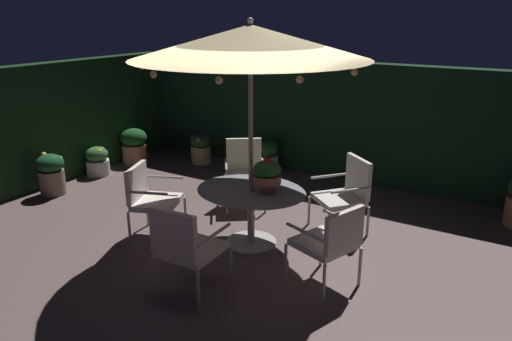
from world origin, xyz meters
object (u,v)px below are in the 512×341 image
Objects in this scene: patio_chair_southeast at (244,168)px; potted_plant_right_far at (201,147)px; patio_chair_north at (185,245)px; potted_plant_back_center at (265,156)px; patio_chair_south at (150,195)px; potted_plant_back_left at (97,161)px; patio_dining_table at (251,203)px; patio_umbrella at (250,42)px; centerpiece_planter at (267,173)px; potted_plant_back_right at (51,173)px; potted_plant_front_corner at (134,145)px; patio_chair_east at (346,190)px; patio_chair_northeast at (331,240)px.

patio_chair_southeast is 2.36m from potted_plant_right_far.
patio_chair_north is 1.56× the size of potted_plant_back_center.
patio_chair_south is 1.84× the size of potted_plant_back_left.
patio_dining_table is 1.97m from patio_umbrella.
centerpiece_planter is 4.00m from potted_plant_back_right.
patio_dining_table is 2.09× the size of potted_plant_back_right.
potted_plant_front_corner reaches higher than potted_plant_back_right.
potted_plant_back_right reaches higher than potted_plant_back_center.
potted_plant_front_corner is 1.06× the size of potted_plant_back_center.
patio_umbrella reaches higher than potted_plant_right_far.
patio_umbrella is 2.37m from patio_chair_southeast.
patio_chair_east reaches higher than potted_plant_front_corner.
patio_chair_east reaches higher than potted_plant_back_left.
patio_chair_south is at bearing -89.86° from potted_plant_back_center.
potted_plant_back_center is at bearing 130.27° from patio_chair_northeast.
patio_chair_east is 4.75m from potted_plant_front_corner.
centerpiece_planter reaches higher than patio_chair_north.
patio_chair_southeast is 3.09m from potted_plant_back_left.
potted_plant_front_corner is (-3.86, 3.14, -0.23)m from patio_chair_north.
patio_dining_table is at bearing -172.84° from centerpiece_planter.
patio_chair_southeast reaches higher than potted_plant_back_right.
patio_chair_south is at bearing -158.32° from patio_dining_table.
patio_chair_northeast is at bearing -14.61° from potted_plant_back_left.
patio_chair_southeast is 1.47× the size of potted_plant_front_corner.
potted_plant_back_left is (-3.07, -0.21, -0.32)m from patio_chair_southeast.
patio_chair_north reaches higher than potted_plant_front_corner.
potted_plant_front_corner is at bearing 92.40° from potted_plant_back_right.
centerpiece_planter is (0.22, 0.03, 0.43)m from patio_dining_table.
potted_plant_back_center is (-2.13, 1.49, -0.24)m from patio_chair_east.
patio_chair_east is at bearing 50.20° from patio_umbrella.
patio_chair_southeast is (-0.80, 1.10, -1.95)m from patio_umbrella.
potted_plant_back_left is at bearing -178.09° from patio_chair_east.
patio_chair_north is 1.94× the size of potted_plant_back_left.
patio_chair_southeast is 1.54m from potted_plant_back_center.
patio_chair_northeast is (1.05, -0.48, -0.42)m from centerpiece_planter.
patio_chair_east is 1.03× the size of patio_chair_south.
patio_chair_north reaches higher than patio_chair_south.
potted_plant_front_corner is 1.02× the size of potted_plant_back_right.
centerpiece_planter is 1.53m from patio_chair_southeast.
centerpiece_planter is 0.43× the size of patio_chair_east.
patio_chair_south is at bearing -158.32° from patio_umbrella.
potted_plant_back_right is 1.04× the size of potted_plant_back_center.
patio_chair_north is 1.02× the size of patio_chair_east.
patio_chair_north is 1.53m from patio_chair_northeast.
patio_chair_southeast is at bearing 125.98° from patio_dining_table.
patio_chair_southeast reaches higher than potted_plant_back_left.
centerpiece_planter is 4.23m from potted_plant_back_left.
patio_chair_northeast is at bearing -19.46° from patio_dining_table.
potted_plant_right_far is at bearing 143.69° from patio_chair_northeast.
patio_chair_south is (-1.47, -0.53, -0.41)m from centerpiece_planter.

